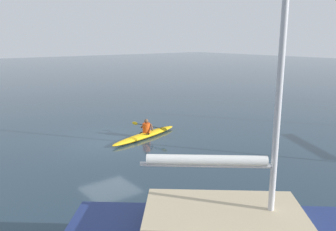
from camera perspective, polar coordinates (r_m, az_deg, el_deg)
The scene contains 3 objects.
ground_plane at distance 17.17m, azimuth -9.77°, elevation -4.41°, with size 160.00×160.00×0.00m, color #233847.
kayak at distance 17.74m, azimuth -3.79°, elevation -3.25°, with size 4.60×1.73×0.25m.
kayaker at distance 17.72m, azimuth -3.54°, elevation -1.89°, with size 0.71×2.30×0.70m.
Camera 1 is at (7.63, 14.55, 4.98)m, focal length 36.95 mm.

